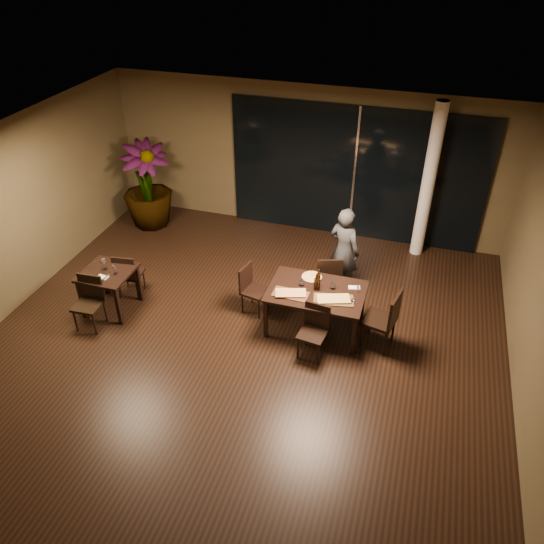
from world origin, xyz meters
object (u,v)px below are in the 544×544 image
at_px(side_table, 108,278).
at_px(chair_side_near, 90,299).
at_px(chair_main_far, 328,276).
at_px(chair_main_left, 251,286).
at_px(chair_main_near, 314,328).
at_px(potted_plant, 147,185).
at_px(chair_main_right, 385,318).
at_px(bottle_c, 318,278).
at_px(bottle_b, 318,282).
at_px(chair_side_far, 128,273).
at_px(main_table, 316,294).
at_px(bottle_a, 316,282).
at_px(diner, 344,250).

relative_size(side_table, chair_side_near, 0.89).
xyz_separation_m(chair_main_far, chair_main_left, (-1.18, -0.61, -0.04)).
distance_m(side_table, chair_main_near, 3.51).
relative_size(chair_main_near, potted_plant, 0.47).
bearing_deg(chair_main_right, bottle_c, -89.36).
height_order(chair_side_near, bottle_b, bottle_b).
distance_m(chair_main_far, chair_side_far, 3.44).
xyz_separation_m(potted_plant, bottle_b, (4.18, -2.31, -0.01)).
height_order(chair_main_left, bottle_c, bottle_c).
bearing_deg(main_table, bottle_b, 63.87).
bearing_deg(bottle_c, potted_plant, 151.86).
bearing_deg(chair_main_near, bottle_b, 107.07).
bearing_deg(side_table, chair_side_near, -100.98).
bearing_deg(chair_main_far, bottle_c, 67.23).
distance_m(side_table, chair_main_right, 4.52).
height_order(chair_side_far, potted_plant, potted_plant).
bearing_deg(chair_main_left, chair_side_near, 127.23).
distance_m(side_table, bottle_a, 3.43).
bearing_deg(bottle_a, chair_main_near, -77.17).
distance_m(main_table, bottle_c, 0.26).
bearing_deg(chair_main_near, chair_side_near, -166.03).
relative_size(main_table, diner, 0.94).
relative_size(side_table, chair_main_near, 0.93).
bearing_deg(chair_main_near, chair_main_far, 100.83).
height_order(chair_side_far, bottle_a, bottle_a).
bearing_deg(chair_main_near, potted_plant, 153.60).
height_order(main_table, bottle_c, bottle_c).
bearing_deg(main_table, bottle_c, 93.02).
xyz_separation_m(chair_main_near, chair_main_right, (0.99, 0.44, 0.09)).
xyz_separation_m(chair_main_left, potted_plant, (-3.03, 2.18, 0.43)).
bearing_deg(chair_main_right, chair_side_far, -77.66).
xyz_separation_m(chair_main_near, bottle_a, (-0.13, 0.59, 0.41)).
bearing_deg(chair_main_left, bottle_c, -80.42).
bearing_deg(chair_main_right, chair_main_far, -117.43).
height_order(main_table, bottle_a, bottle_a).
relative_size(chair_main_far, chair_side_near, 1.02).
xyz_separation_m(chair_main_far, chair_side_near, (-3.53, -1.72, -0.01)).
height_order(potted_plant, bottle_a, potted_plant).
height_order(potted_plant, bottle_b, potted_plant).
distance_m(chair_side_near, potted_plant, 3.39).
xyz_separation_m(chair_side_far, bottle_a, (3.27, 0.13, 0.41)).
bearing_deg(bottle_c, bottle_b, -76.56).
relative_size(diner, potted_plant, 0.89).
distance_m(chair_main_near, potted_plant, 5.18).
height_order(chair_main_far, bottle_c, bottle_c).
distance_m(chair_main_far, bottle_a, 0.84).
bearing_deg(chair_side_near, potted_plant, 98.70).
bearing_deg(main_table, chair_side_far, -178.24).
bearing_deg(chair_main_left, chair_main_near, -108.12).
bearing_deg(bottle_c, side_table, -169.70).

